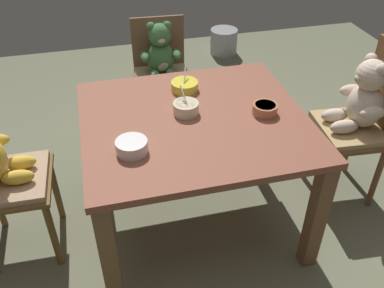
# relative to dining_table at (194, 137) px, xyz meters

# --- Properties ---
(ground_plane) EXTENTS (5.20, 5.20, 0.04)m
(ground_plane) POSITION_rel_dining_table_xyz_m (0.00, 0.00, -0.61)
(ground_plane) COLOR #6B6F55
(dining_table) EXTENTS (1.11, 1.00, 0.70)m
(dining_table) POSITION_rel_dining_table_xyz_m (0.00, 0.00, 0.00)
(dining_table) COLOR brown
(dining_table) RESTS_ON ground_plane
(teddy_chair_near_right) EXTENTS (0.39, 0.44, 0.95)m
(teddy_chair_near_right) POSITION_rel_dining_table_xyz_m (0.97, 0.03, 0.00)
(teddy_chair_near_right) COLOR brown
(teddy_chair_near_right) RESTS_ON ground_plane
(teddy_chair_far_center) EXTENTS (0.42, 0.42, 0.85)m
(teddy_chair_far_center) POSITION_rel_dining_table_xyz_m (-0.00, 0.92, -0.04)
(teddy_chair_far_center) COLOR brown
(teddy_chair_far_center) RESTS_ON ground_plane
(porridge_bowl_terracotta_near_right) EXTENTS (0.13, 0.13, 0.05)m
(porridge_bowl_terracotta_near_right) POSITION_rel_dining_table_xyz_m (0.35, -0.04, 0.14)
(porridge_bowl_terracotta_near_right) COLOR #B7714E
(porridge_bowl_terracotta_near_right) RESTS_ON dining_table
(porridge_bowl_cream_center) EXTENTS (0.13, 0.14, 0.12)m
(porridge_bowl_cream_center) POSITION_rel_dining_table_xyz_m (-0.03, 0.05, 0.15)
(porridge_bowl_cream_center) COLOR beige
(porridge_bowl_cream_center) RESTS_ON dining_table
(porridge_bowl_yellow_far_center) EXTENTS (0.15, 0.16, 0.12)m
(porridge_bowl_yellow_far_center) POSITION_rel_dining_table_xyz_m (0.02, 0.29, 0.14)
(porridge_bowl_yellow_far_center) COLOR yellow
(porridge_bowl_yellow_far_center) RESTS_ON dining_table
(porridge_bowl_white_near_left) EXTENTS (0.14, 0.14, 0.06)m
(porridge_bowl_white_near_left) POSITION_rel_dining_table_xyz_m (-0.33, -0.20, 0.15)
(porridge_bowl_white_near_left) COLOR silver
(porridge_bowl_white_near_left) RESTS_ON dining_table
(metal_pail) EXTENTS (0.27, 0.27, 0.25)m
(metal_pail) POSITION_rel_dining_table_xyz_m (0.86, 2.15, -0.46)
(metal_pail) COLOR #93969B
(metal_pail) RESTS_ON ground_plane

